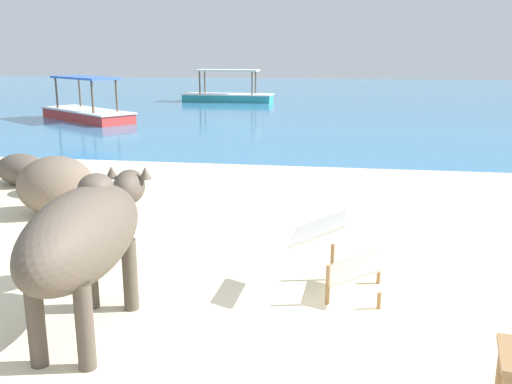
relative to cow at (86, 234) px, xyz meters
name	(u,v)px	position (x,y,z in m)	size (l,w,h in m)	color
water_surface	(334,99)	(1.20, 21.36, -0.80)	(60.00, 36.00, 0.03)	teal
cow	(86,234)	(0.00, 0.00, 0.00)	(0.67, 2.03, 1.15)	#4C4238
deck_chair_far	(337,250)	(1.76, 0.99, -0.37)	(0.79, 0.57, 0.68)	olive
shore_rock_large	(56,185)	(-1.81, 2.87, -0.39)	(0.93, 0.76, 0.74)	#6B5B4C
shore_rock_medium	(54,180)	(-2.37, 3.85, -0.56)	(0.73, 0.64, 0.38)	#6B5B4C
shore_rock_small	(21,169)	(-3.15, 4.29, -0.52)	(0.89, 0.63, 0.48)	brown
boat_red	(87,111)	(-5.93, 12.44, -0.51)	(3.65, 3.09, 1.29)	#C63833
boat_teal	(228,95)	(-3.06, 19.35, -0.51)	(3.70, 1.24, 1.29)	teal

